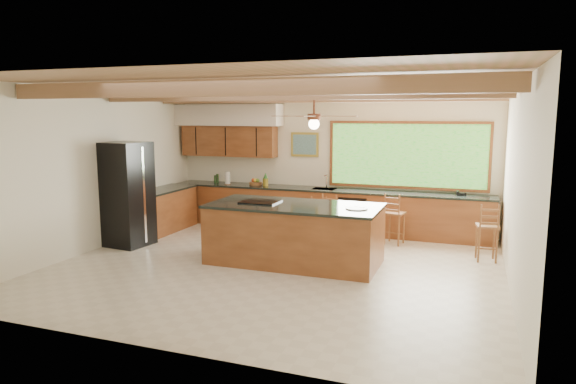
% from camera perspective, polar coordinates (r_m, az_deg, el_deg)
% --- Properties ---
extents(ground, '(7.20, 7.20, 0.00)m').
position_cam_1_polar(ground, '(8.64, -1.41, -8.33)').
color(ground, beige).
rests_on(ground, ground).
extents(room_shell, '(7.27, 6.54, 3.02)m').
position_cam_1_polar(room_shell, '(8.94, -0.94, 6.67)').
color(room_shell, '#EDE6CC').
rests_on(room_shell, ground).
extents(counter_run, '(7.12, 3.10, 1.22)m').
position_cam_1_polar(counter_run, '(11.10, -0.61, -2.03)').
color(counter_run, brown).
rests_on(counter_run, ground).
extents(island, '(2.90, 1.36, 1.03)m').
position_cam_1_polar(island, '(8.77, 0.70, -4.63)').
color(island, brown).
rests_on(island, ground).
extents(refrigerator, '(0.85, 0.83, 2.00)m').
position_cam_1_polar(refrigerator, '(10.33, -17.46, -0.23)').
color(refrigerator, black).
rests_on(refrigerator, ground).
extents(bar_stool_a, '(0.42, 0.42, 0.98)m').
position_cam_1_polar(bar_stool_a, '(9.83, 3.39, -2.74)').
color(bar_stool_a, brown).
rests_on(bar_stool_a, ground).
extents(bar_stool_b, '(0.44, 0.44, 1.04)m').
position_cam_1_polar(bar_stool_b, '(9.75, 4.96, -2.66)').
color(bar_stool_b, brown).
rests_on(bar_stool_b, ground).
extents(bar_stool_c, '(0.43, 0.43, 1.02)m').
position_cam_1_polar(bar_stool_c, '(10.15, 11.72, -2.43)').
color(bar_stool_c, brown).
rests_on(bar_stool_c, ground).
extents(bar_stool_d, '(0.41, 0.41, 1.02)m').
position_cam_1_polar(bar_stool_d, '(9.44, 21.28, -3.69)').
color(bar_stool_d, brown).
rests_on(bar_stool_d, ground).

